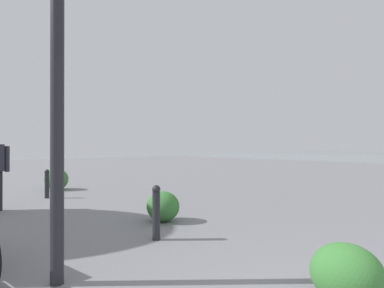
# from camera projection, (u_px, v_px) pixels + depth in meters

# --- Properties ---
(lamppost) EXTENTS (0.98, 0.28, 4.12)m
(lamppost) POSITION_uv_depth(u_px,v_px,m) (57.00, 24.00, 3.46)
(lamppost) COLOR #232328
(lamppost) RESTS_ON ground
(bollard_near) EXTENTS (0.13, 0.13, 0.84)m
(bollard_near) POSITION_uv_depth(u_px,v_px,m) (156.00, 211.00, 5.07)
(bollard_near) COLOR #232328
(bollard_near) RESTS_ON ground
(bollard_mid) EXTENTS (0.13, 0.13, 0.79)m
(bollard_mid) POSITION_uv_depth(u_px,v_px,m) (47.00, 183.00, 9.05)
(bollard_mid) COLOR #232328
(bollard_mid) RESTS_ON ground
(shrub_low) EXTENTS (0.82, 0.74, 0.70)m
(shrub_low) POSITION_uv_depth(u_px,v_px,m) (56.00, 179.00, 10.74)
(shrub_low) COLOR #387533
(shrub_low) RESTS_ON ground
(shrub_round) EXTENTS (0.67, 0.61, 0.57)m
(shrub_round) POSITION_uv_depth(u_px,v_px,m) (163.00, 206.00, 6.30)
(shrub_round) COLOR #387533
(shrub_round) RESTS_ON ground
(shrub_wide) EXTENTS (0.66, 0.59, 0.56)m
(shrub_wide) POSITION_uv_depth(u_px,v_px,m) (346.00, 274.00, 3.01)
(shrub_wide) COLOR #387533
(shrub_wide) RESTS_ON ground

